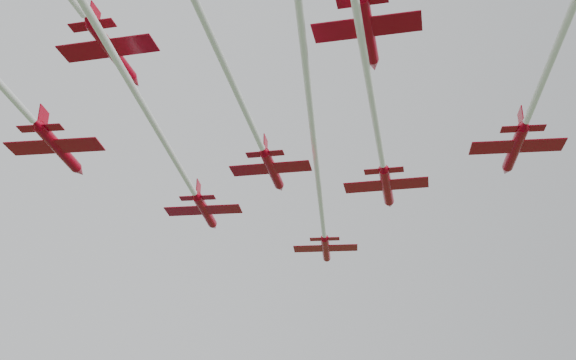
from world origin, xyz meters
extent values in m
cylinder|color=#B70118|center=(7.66, 14.26, 59.90)|extent=(4.02, 8.14, 1.08)
cone|color=#B70118|center=(9.48, 18.95, 59.90)|extent=(1.64, 2.03, 1.08)
cone|color=#B70118|center=(5.94, 9.84, 59.90)|extent=(1.34, 1.45, 0.98)
ellipsoid|color=black|center=(8.37, 16.08, 60.29)|extent=(0.72, 1.01, 0.31)
cube|color=#B70118|center=(7.38, 13.53, 59.66)|extent=(8.94, 5.49, 0.10)
cube|color=#B70118|center=(6.28, 10.70, 59.90)|extent=(4.07, 2.51, 0.08)
cube|color=#B70118|center=(6.35, 10.88, 60.98)|extent=(0.73, 1.68, 1.96)
cylinder|color=white|center=(-3.43, -14.28, 59.85)|extent=(18.91, 47.44, 0.59)
cylinder|color=#B70118|center=(-10.57, 5.94, 60.16)|extent=(4.42, 8.44, 1.12)
cone|color=#B70118|center=(-8.52, 10.79, 60.16)|extent=(1.75, 2.13, 1.12)
cone|color=#B70118|center=(-12.50, 1.38, 60.16)|extent=(1.42, 1.53, 1.02)
ellipsoid|color=black|center=(-9.77, 7.82, 60.57)|extent=(0.77, 1.06, 0.33)
cube|color=#B70118|center=(-10.89, 5.19, 59.90)|extent=(9.32, 5.95, 0.10)
cube|color=#B70118|center=(-12.12, 2.27, 60.16)|extent=(4.24, 2.72, 0.08)
cube|color=#B70118|center=(-12.04, 2.46, 61.28)|extent=(0.81, 1.73, 2.04)
cylinder|color=white|center=(-21.20, -19.19, 60.11)|extent=(17.53, 40.34, 0.61)
cylinder|color=#B70118|center=(8.29, -5.09, 61.09)|extent=(5.23, 8.61, 1.18)
cone|color=#B70118|center=(10.82, -0.19, 61.09)|extent=(1.93, 2.25, 1.18)
cone|color=#B70118|center=(5.90, -9.69, 61.09)|extent=(1.54, 1.63, 1.07)
ellipsoid|color=black|center=(9.27, -3.19, 61.52)|extent=(0.87, 1.11, 0.34)
cube|color=#B70118|center=(7.89, -5.85, 60.82)|extent=(9.64, 6.80, 0.11)
cube|color=#B70118|center=(6.37, -8.79, 61.09)|extent=(4.39, 3.11, 0.09)
cube|color=#B70118|center=(6.46, -8.60, 62.27)|extent=(0.98, 1.76, 2.14)
cylinder|color=white|center=(-7.00, -34.56, 61.04)|extent=(25.83, 48.99, 0.64)
cylinder|color=#B70118|center=(-27.66, -4.05, 61.28)|extent=(4.82, 9.06, 1.21)
cone|color=#B70118|center=(-25.42, 1.15, 61.28)|extent=(1.90, 2.30, 1.21)
cone|color=#B70118|center=(-29.78, -8.94, 61.28)|extent=(1.53, 1.65, 1.10)
ellipsoid|color=black|center=(-26.79, -2.03, 61.72)|extent=(0.84, 1.14, 0.35)
cube|color=#B70118|center=(-28.01, -4.86, 61.00)|extent=(10.02, 6.46, 0.11)
cube|color=#B70118|center=(-29.36, -7.99, 61.28)|extent=(4.56, 2.96, 0.09)
cube|color=#B70118|center=(-29.28, -7.78, 62.49)|extent=(0.89, 1.86, 2.20)
cylinder|color=#B70118|center=(-6.90, -11.25, 58.37)|extent=(4.28, 7.30, 0.99)
cone|color=#B70118|center=(-4.85, -7.09, 58.37)|extent=(1.61, 1.89, 0.99)
cone|color=#B70118|center=(-8.84, -15.16, 58.37)|extent=(1.29, 1.37, 0.90)
ellipsoid|color=black|center=(-6.10, -9.63, 58.73)|extent=(0.72, 0.93, 0.29)
cube|color=#B70118|center=(-7.22, -11.89, 58.14)|extent=(8.14, 5.61, 0.09)
cube|color=#B70118|center=(-8.46, -14.39, 58.37)|extent=(3.71, 2.57, 0.07)
cube|color=#B70118|center=(-8.38, -14.23, 59.36)|extent=(0.80, 1.49, 1.80)
cylinder|color=#B70118|center=(14.52, -21.07, 59.07)|extent=(4.20, 8.20, 1.09)
cone|color=#B70118|center=(16.46, -16.36, 59.07)|extent=(1.68, 2.06, 1.09)
cone|color=#B70118|center=(12.70, -25.51, 59.07)|extent=(1.37, 1.47, 0.99)
ellipsoid|color=black|center=(15.28, -19.24, 59.47)|extent=(0.74, 1.03, 0.32)
cube|color=#B70118|center=(14.22, -21.81, 58.82)|extent=(9.04, 5.69, 0.10)
cube|color=#B70118|center=(13.06, -24.64, 59.07)|extent=(4.11, 2.60, 0.08)
cube|color=#B70118|center=(13.13, -24.46, 60.16)|extent=(0.77, 1.69, 1.98)
cylinder|color=#B70118|center=(-23.61, -21.80, 62.21)|extent=(4.68, 7.40, 1.02)
cone|color=#B70118|center=(-21.32, -17.61, 62.21)|extent=(1.70, 1.95, 1.02)
cone|color=#B70118|center=(-25.76, -25.74, 62.21)|extent=(1.35, 1.42, 0.93)
ellipsoid|color=black|center=(-22.72, -20.17, 62.58)|extent=(0.76, 0.96, 0.30)
cube|color=#B70118|center=(-23.96, -22.45, 61.98)|extent=(8.31, 6.03, 0.09)
cube|color=#B70118|center=(-25.34, -24.97, 62.21)|extent=(3.79, 2.76, 0.07)
cube|color=#B70118|center=(-25.25, -24.81, 63.23)|extent=(0.88, 1.51, 1.85)
cylinder|color=#B70118|center=(-4.69, -31.23, 61.60)|extent=(4.76, 7.63, 1.05)
cone|color=#B70118|center=(-2.36, -26.91, 61.60)|extent=(1.73, 2.01, 1.05)
ellipsoid|color=black|center=(-3.78, -29.56, 61.99)|extent=(0.78, 0.99, 0.30)
cube|color=#B70118|center=(-5.05, -31.90, 61.37)|extent=(8.55, 6.15, 0.10)
cube|color=#B70118|center=(-6.45, -34.51, 61.60)|extent=(3.90, 2.81, 0.08)
camera|label=1|loc=(-23.78, -73.90, 27.79)|focal=45.00mm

